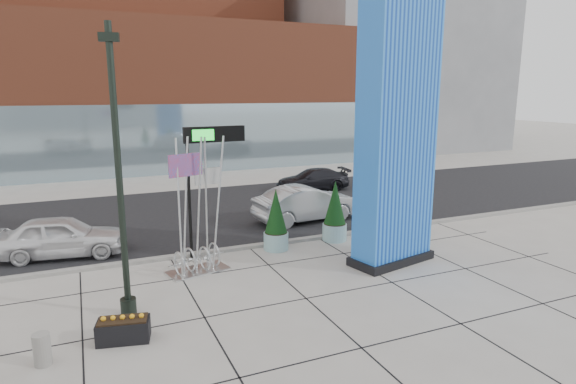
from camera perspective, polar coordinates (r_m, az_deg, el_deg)
name	(u,v)px	position (r m, az deg, el deg)	size (l,w,h in m)	color
ground	(262,291)	(14.79, -3.12, -11.67)	(160.00, 160.00, 0.00)	#9E9991
street_asphalt	(190,214)	(23.94, -11.56, -2.63)	(80.00, 12.00, 0.02)	black
curb_edge	(224,250)	(18.33, -7.55, -6.83)	(80.00, 0.30, 0.12)	gray
tower_podium	(153,96)	(40.13, -15.73, 10.86)	(34.00, 10.00, 11.00)	#9A472C
tower_glass_front	(165,140)	(35.55, -14.35, 6.01)	(34.00, 0.60, 5.00)	#8CA5B2
building_grey_parking	(383,62)	(54.33, 11.23, 14.92)	(20.00, 18.00, 18.00)	slate
blue_pylon	(397,122)	(16.54, 12.82, 8.11)	(3.27, 1.98, 10.15)	#0B35B1
lamp_post	(121,203)	(13.04, -19.19, -1.27)	(0.50, 0.42, 7.55)	black
public_art_sculpture	(197,237)	(16.20, -10.75, -5.28)	(2.16, 1.42, 4.52)	silver
concrete_bollard	(42,349)	(12.31, -27.13, -16.27)	(0.38, 0.38, 0.73)	gray
overhead_street_sign	(210,146)	(17.16, -9.25, 5.44)	(2.22, 0.31, 4.69)	black
round_planter_east	(387,209)	(20.66, 11.69, -1.95)	(0.89, 0.89, 2.23)	#93C2C6
round_planter_mid	(335,212)	(19.32, 5.58, -2.43)	(0.97, 0.97, 2.43)	#93C2C6
round_planter_west	(276,221)	(18.13, -1.44, -3.45)	(0.94, 0.94, 2.35)	#93C2C6
box_planter_north	(123,329)	(12.64, -18.93, -15.09)	(1.32, 0.86, 0.67)	black
car_white_west	(61,237)	(19.25, -25.27, -4.83)	(1.77, 4.40, 1.50)	white
car_silver_mid	(307,204)	(22.18, 2.23, -1.40)	(1.73, 4.95, 1.63)	#AEB2B6
car_dark_east	(313,180)	(29.14, 2.93, 1.46)	(1.81, 4.45, 1.29)	black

